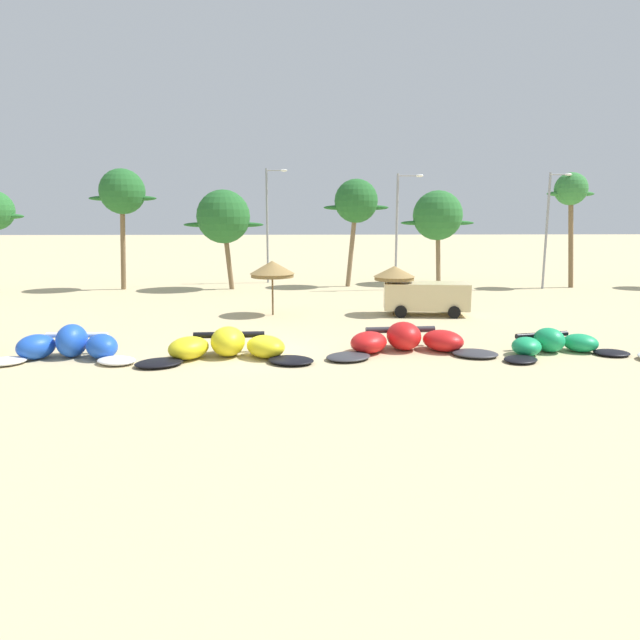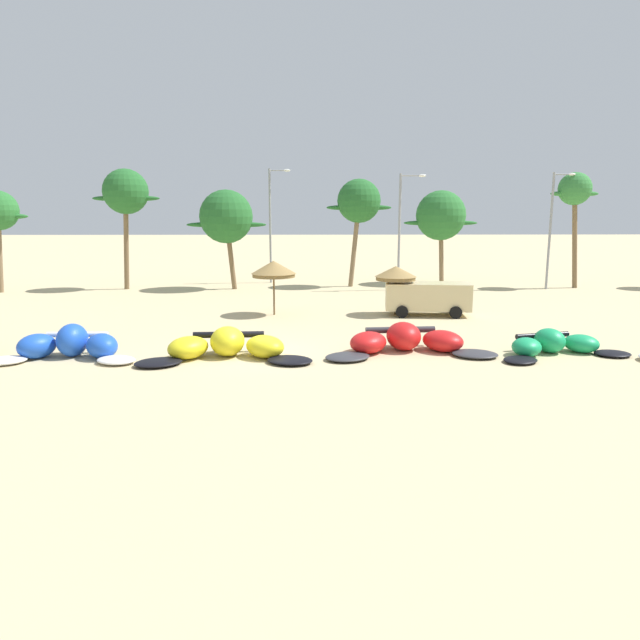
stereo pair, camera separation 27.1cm
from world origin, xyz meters
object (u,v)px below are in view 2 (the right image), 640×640
Objects in this scene: kite_center at (406,341)px; palm_right_of_gap at (575,192)px; beach_umbrella_near_van at (274,269)px; parked_van at (426,296)px; beach_umbrella_middle at (396,273)px; lamppost_east_center at (552,225)px; kite_right_of_center at (554,345)px; palm_center_right at (441,216)px; palm_center_left at (359,202)px; kite_left at (69,346)px; kite_left_of_center at (227,347)px; lamppost_west at (272,220)px; lamppost_west_center at (402,225)px; palm_left at (126,193)px; palm_left_of_gap at (226,217)px.

palm_right_of_gap is (15.98, 20.52, 6.79)m from kite_center.
beach_umbrella_near_van is 0.63× the size of parked_van.
beach_umbrella_middle is 17.42m from lamppost_east_center.
palm_right_of_gap is at bearing 52.09° from kite_center.
beach_umbrella_near_van is at bearing 141.89° from kite_right_of_center.
lamppost_east_center is (7.58, -3.54, -0.62)m from palm_center_right.
kite_right_of_center is 23.90m from palm_center_left.
beach_umbrella_near_van is at bearing -151.66° from lamppost_east_center.
kite_left is at bearing -120.79° from palm_center_left.
lamppost_west reaches higher than kite_left_of_center.
kite_center is 20.24m from lamppost_west_center.
lamppost_west is 21.68m from lamppost_east_center.
lamppost_west_center is (2.85, 19.55, 4.36)m from kite_center.
palm_left reaches higher than lamppost_west_center.
lamppost_west reaches higher than beach_umbrella_middle.
kite_right_of_center is 22.33m from lamppost_east_center.
lamppost_west_center is (20.41, -0.91, -2.35)m from palm_left.
beach_umbrella_near_van reaches higher than kite_right_of_center.
palm_center_right is (0.55, 23.85, 5.08)m from kite_right_of_center.
kite_left_of_center is 0.80× the size of palm_left.
kite_center is at bearing -49.37° from palm_left.
kite_left is at bearing -129.88° from palm_center_right.
palm_left_of_gap reaches higher than kite_left_of_center.
parked_van is 0.57× the size of lamppost_west_center.
parked_van reaches higher than kite_center.
beach_umbrella_near_van is at bearing -131.10° from palm_center_right.
lamppost_west is 1.07× the size of lamppost_east_center.
kite_center is (13.58, 0.77, -0.05)m from kite_left.
parked_van is 0.66× the size of palm_left_of_gap.
kite_left_of_center is 21.95m from palm_left_of_gap.
beach_umbrella_middle is 19.72m from palm_right_of_gap.
palm_center_right is at bearing 10.16° from palm_left_of_gap.
kite_right_of_center is 2.09× the size of beach_umbrella_middle.
lamppost_east_center is at bearing -7.75° from palm_center_left.
beach_umbrella_middle is at bearing -85.53° from palm_center_left.
kite_left is 26.41m from lamppost_west.
lamppost_west_center is (10.17, 20.40, 4.35)m from kite_left_of_center.
kite_right_of_center is (13.34, 0.35, -0.07)m from kite_left_of_center.
kite_left is at bearing -104.59° from lamppost_west.
kite_left_of_center is at bearing -90.65° from lamppost_west.
parked_van is at bearing 73.57° from kite_center.
beach_umbrella_near_van is 15.69m from lamppost_west.
palm_left_of_gap is at bearing -169.84° from palm_center_right.
palm_center_left is at bearing 175.59° from palm_right_of_gap.
kite_right_of_center is at bearing -38.11° from beach_umbrella_near_van.
parked_van is 18.91m from palm_right_of_gap.
palm_left is at bearing -179.90° from palm_right_of_gap.
lamppost_west_center is (8.85, 10.61, 2.19)m from beach_umbrella_near_van.
lamppost_west_center is at bearing 63.50° from kite_left_of_center.
beach_umbrella_middle is 0.37× the size of palm_left_of_gap.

